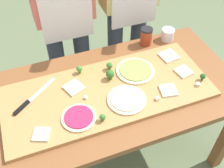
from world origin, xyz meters
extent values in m
plane|color=#60704C|center=(0.00, 0.00, 0.00)|extent=(8.00, 8.00, 0.00)
cube|color=brown|center=(-0.70, 0.33, 0.36)|extent=(0.07, 0.07, 0.71)
cube|color=brown|center=(0.70, 0.33, 0.36)|extent=(0.07, 0.07, 0.71)
cube|color=brown|center=(0.00, 0.00, 0.73)|extent=(1.51, 0.79, 0.04)
cube|color=#B27F47|center=(-0.04, -0.02, 0.77)|extent=(1.19, 0.50, 0.02)
cube|color=#B7BABF|center=(-0.39, 0.12, 0.78)|extent=(0.18, 0.15, 0.00)
cube|color=black|center=(-0.52, 0.02, 0.79)|extent=(0.10, 0.08, 0.02)
cylinder|color=beige|center=(0.17, 0.07, 0.78)|extent=(0.24, 0.24, 0.01)
cylinder|color=#899E4C|center=(0.17, 0.07, 0.79)|extent=(0.19, 0.19, 0.01)
cylinder|color=beige|center=(-0.25, -0.15, 0.78)|extent=(0.18, 0.18, 0.01)
cylinder|color=#9E234C|center=(-0.25, -0.15, 0.79)|extent=(0.15, 0.15, 0.01)
cylinder|color=beige|center=(0.03, -0.12, 0.78)|extent=(0.22, 0.22, 0.01)
cylinder|color=beige|center=(0.03, -0.12, 0.79)|extent=(0.18, 0.18, 0.01)
cube|color=beige|center=(0.44, -0.04, 0.79)|extent=(0.10, 0.10, 0.01)
cube|color=beige|center=(-0.22, 0.07, 0.79)|extent=(0.13, 0.13, 0.01)
cube|color=beige|center=(0.43, 0.12, 0.79)|extent=(0.12, 0.12, 0.01)
cube|color=beige|center=(-0.45, -0.18, 0.79)|extent=(0.11, 0.11, 0.01)
cube|color=beige|center=(0.28, -0.14, 0.79)|extent=(0.11, 0.11, 0.01)
cylinder|color=#487A23|center=(-0.15, 0.18, 0.79)|extent=(0.02, 0.02, 0.02)
sphere|color=#427F33|center=(-0.15, 0.18, 0.81)|extent=(0.04, 0.04, 0.04)
cylinder|color=#3F7220|center=(0.03, 0.15, 0.79)|extent=(0.02, 0.02, 0.02)
sphere|color=#38752D|center=(0.03, 0.15, 0.81)|extent=(0.04, 0.04, 0.04)
cylinder|color=#3F7220|center=(-0.14, -0.21, 0.79)|extent=(0.01, 0.01, 0.02)
sphere|color=#38752D|center=(-0.14, -0.21, 0.81)|extent=(0.03, 0.03, 0.03)
cylinder|color=#366618|center=(0.01, 0.07, 0.79)|extent=(0.02, 0.02, 0.02)
sphere|color=#2D6623|center=(0.01, 0.07, 0.82)|extent=(0.05, 0.05, 0.05)
cylinder|color=#2C5915|center=(0.51, -0.14, 0.79)|extent=(0.02, 0.02, 0.02)
sphere|color=#23561E|center=(0.51, -0.14, 0.81)|extent=(0.03, 0.03, 0.03)
cube|color=white|center=(0.19, -0.18, 0.79)|extent=(0.02, 0.02, 0.02)
cube|color=silver|center=(0.46, -0.17, 0.79)|extent=(0.03, 0.03, 0.02)
cube|color=white|center=(-0.18, -0.03, 0.79)|extent=(0.02, 0.02, 0.02)
cylinder|color=white|center=(0.53, 0.32, 0.80)|extent=(0.09, 0.09, 0.08)
cylinder|color=white|center=(0.53, 0.32, 0.78)|extent=(0.08, 0.08, 0.05)
cylinder|color=#99381E|center=(0.36, 0.32, 0.81)|extent=(0.08, 0.08, 0.11)
cylinder|color=black|center=(0.36, 0.32, 0.87)|extent=(0.08, 0.08, 0.01)
cylinder|color=#333847|center=(-0.22, 0.63, 0.45)|extent=(0.12, 0.12, 0.90)
cylinder|color=#333847|center=(-0.02, 0.63, 0.45)|extent=(0.12, 0.12, 0.90)
cylinder|color=#333847|center=(0.26, 0.63, 0.45)|extent=(0.12, 0.12, 0.90)
cylinder|color=#333847|center=(0.46, 0.63, 0.45)|extent=(0.12, 0.12, 0.90)
camera|label=1|loc=(-0.39, -1.01, 1.93)|focal=43.82mm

